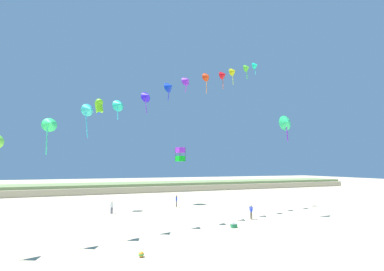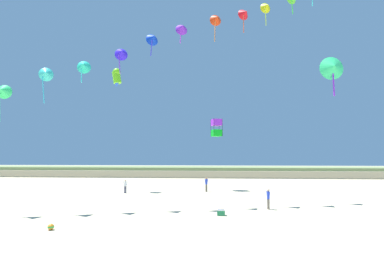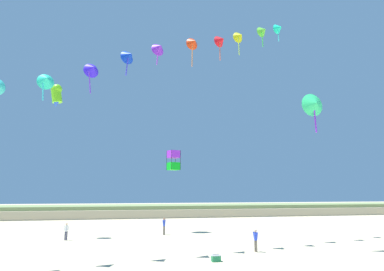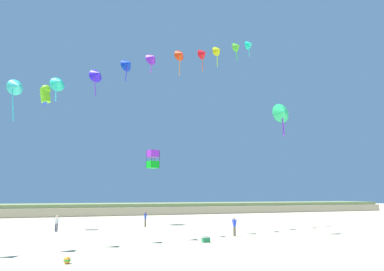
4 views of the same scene
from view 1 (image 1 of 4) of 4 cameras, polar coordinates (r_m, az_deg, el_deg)
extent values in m
plane|color=beige|center=(20.28, 15.96, -23.84)|extent=(240.00, 240.00, 0.00)
cube|color=#BFAE8B|center=(65.98, -10.93, -11.36)|extent=(120.00, 12.00, 1.39)
cube|color=#7A8E56|center=(65.91, -10.91, -10.58)|extent=(120.00, 10.20, 0.80)
cylinder|color=#726656|center=(31.40, 12.92, -16.95)|extent=(0.12, 0.12, 0.83)
cylinder|color=#726656|center=(31.31, 13.14, -16.98)|extent=(0.12, 0.12, 0.83)
cylinder|color=blue|center=(31.24, 12.99, -15.69)|extent=(0.22, 0.22, 0.59)
cylinder|color=blue|center=(31.35, 12.71, -15.58)|extent=(0.14, 0.21, 0.56)
cylinder|color=blue|center=(31.11, 13.27, -15.64)|extent=(0.14, 0.21, 0.56)
sphere|color=beige|center=(31.18, 12.97, -14.95)|extent=(0.22, 0.22, 0.22)
cylinder|color=#726656|center=(39.33, -3.52, -14.99)|extent=(0.13, 0.13, 0.87)
cylinder|color=#726656|center=(39.48, -3.44, -14.96)|extent=(0.13, 0.13, 0.87)
cylinder|color=blue|center=(39.31, -3.47, -13.90)|extent=(0.23, 0.23, 0.62)
cylinder|color=blue|center=(39.11, -3.57, -13.86)|extent=(0.19, 0.22, 0.59)
cylinder|color=blue|center=(39.49, -3.38, -13.80)|extent=(0.19, 0.22, 0.59)
sphere|color=#9E7051|center=(39.26, -3.47, -13.27)|extent=(0.24, 0.24, 0.24)
cylinder|color=#282D4C|center=(35.68, -17.32, -15.61)|extent=(0.11, 0.11, 0.79)
cylinder|color=#282D4C|center=(35.68, -17.55, -15.60)|extent=(0.11, 0.11, 0.79)
cylinder|color=white|center=(35.58, -17.39, -14.54)|extent=(0.21, 0.21, 0.56)
cylinder|color=white|center=(35.57, -17.09, -14.48)|extent=(0.19, 0.09, 0.53)
cylinder|color=white|center=(35.57, -17.69, -14.46)|extent=(0.19, 0.09, 0.53)
sphere|color=beige|center=(35.53, -17.37, -13.92)|extent=(0.21, 0.21, 0.21)
cone|color=#34EE75|center=(22.59, -29.02, 2.27)|extent=(1.27, 1.07, 1.16)
cylinder|color=#39E59E|center=(22.40, -29.58, -0.99)|extent=(0.11, 0.19, 2.17)
cone|color=#34CEC1|center=(23.74, -21.91, 5.36)|extent=(1.31, 1.16, 1.12)
cylinder|color=#39CAE5|center=(23.46, -22.39, 2.25)|extent=(0.34, 0.15, 2.19)
cone|color=#23D3AB|center=(25.05, -15.83, 6.61)|extent=(1.31, 1.13, 1.18)
cylinder|color=#39E3E5|center=(24.81, -16.20, 4.79)|extent=(0.16, 0.17, 1.23)
cone|color=#301BEF|center=(26.82, -9.88, 8.61)|extent=(1.33, 1.19, 1.18)
cylinder|color=#7439E5|center=(26.48, -10.19, 6.50)|extent=(0.25, 0.16, 1.64)
cone|color=#0A31C1|center=(28.54, -4.94, 10.78)|extent=(1.40, 1.32, 1.21)
cylinder|color=#3D39E5|center=(28.19, -5.20, 9.07)|extent=(0.20, 0.17, 1.38)
cone|color=purple|center=(30.82, -1.13, 12.17)|extent=(1.34, 1.24, 1.23)
cylinder|color=#B539E5|center=(30.45, -1.34, 10.70)|extent=(0.18, 0.08, 1.28)
cone|color=red|center=(33.35, 3.40, 12.99)|extent=(1.26, 1.02, 1.14)
cylinder|color=orange|center=(32.85, 3.23, 11.03)|extent=(0.13, 0.16, 2.04)
cone|color=red|center=(35.50, 7.02, 13.25)|extent=(1.34, 1.21, 1.16)
cylinder|color=#E55A39|center=(35.03, 6.89, 11.61)|extent=(0.08, 0.10, 1.78)
cone|color=#BDC30E|center=(38.24, 9.19, 13.89)|extent=(1.27, 1.04, 1.13)
cylinder|color=#B6E539|center=(37.75, 9.08, 12.38)|extent=(0.15, 0.16, 1.78)
cone|color=#55C631|center=(40.72, 12.18, 14.53)|extent=(1.31, 1.14, 1.15)
cylinder|color=#3AE539|center=(40.26, 12.09, 13.26)|extent=(0.20, 0.18, 1.57)
cone|color=#16EBAF|center=(43.58, 13.97, 14.89)|extent=(1.31, 1.14, 1.13)
cylinder|color=#39E5DE|center=(43.14, 13.89, 13.84)|extent=(0.10, 0.12, 1.36)
cube|color=#0ECA1F|center=(41.48, -2.63, -5.15)|extent=(1.49, 1.49, 0.85)
cube|color=#A42DE5|center=(41.54, -2.62, -3.26)|extent=(1.49, 1.49, 0.85)
cylinder|color=black|center=(41.61, -3.74, -4.21)|extent=(0.04, 0.04, 2.22)
cylinder|color=black|center=(40.69, -2.75, -4.15)|extent=(0.04, 0.04, 2.22)
cylinder|color=black|center=(41.42, -1.49, -4.21)|extent=(0.04, 0.04, 2.22)
cylinder|color=black|center=(42.32, -2.49, -4.26)|extent=(0.04, 0.04, 2.22)
cone|color=#34EB80|center=(34.07, 20.29, 2.71)|extent=(1.95, 0.83, 1.95)
cone|color=#932DE5|center=(34.07, 20.29, 2.75)|extent=(1.08, 0.50, 1.08)
cylinder|color=#932DE5|center=(33.88, 20.38, 0.51)|extent=(0.13, 0.23, 2.07)
cylinder|color=#74E61E|center=(38.38, -19.96, 5.97)|extent=(1.39, 1.19, 1.65)
sphere|color=#74E61E|center=(38.53, -19.91, 6.95)|extent=(1.03, 1.03, 1.03)
cone|color=blue|center=(38.21, -20.01, 4.76)|extent=(1.03, 1.03, 0.79)
sphere|color=black|center=(38.60, -19.90, 7.37)|extent=(0.22, 0.22, 0.22)
cube|color=#23844C|center=(27.11, 9.28, -19.19)|extent=(0.56, 0.40, 0.36)
cube|color=silver|center=(27.07, 9.27, -18.75)|extent=(0.58, 0.41, 0.06)
cylinder|color=black|center=(27.05, 9.27, -18.63)|extent=(0.45, 0.03, 0.03)
sphere|color=orange|center=(19.11, -11.21, -24.48)|extent=(0.36, 0.36, 0.36)
cylinder|color=green|center=(19.11, -11.21, -24.48)|extent=(0.36, 0.36, 0.09)
camera|label=2|loc=(12.89, 66.14, -10.41)|focal=28.00mm
camera|label=3|loc=(7.13, 62.45, -16.14)|focal=32.00mm
camera|label=4|loc=(4.18, 107.42, -34.55)|focal=32.00mm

